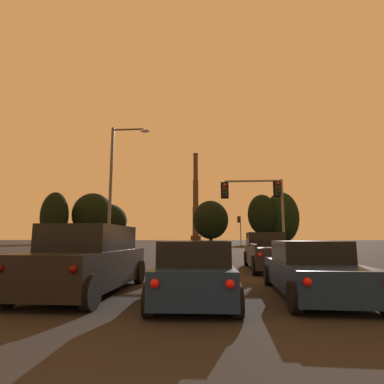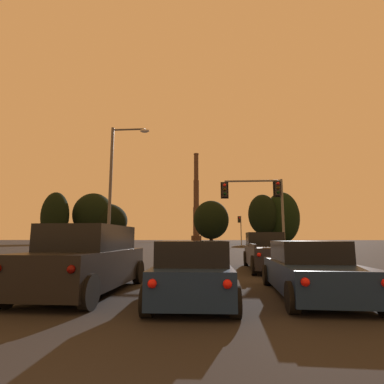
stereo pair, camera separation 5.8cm
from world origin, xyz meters
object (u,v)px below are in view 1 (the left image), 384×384
hatchback_center_lane_second (196,273)px  street_lamp (116,179)px  smokestack (196,206)px  traffic_light_overhead_right (262,198)px  sedan_right_lane_second (311,270)px  suv_left_lane_second (89,260)px  traffic_light_far_right (240,226)px  pickup_truck_right_lane_front (269,253)px

hatchback_center_lane_second → street_lamp: street_lamp is taller
smokestack → traffic_light_overhead_right: bearing=-84.7°
traffic_light_overhead_right → street_lamp: bearing=-164.4°
traffic_light_overhead_right → smokestack: smokestack is taller
sedan_right_lane_second → suv_left_lane_second: suv_left_lane_second is taller
traffic_light_overhead_right → smokestack: size_ratio=0.11×
street_lamp → smokestack: bearing=91.6°
suv_left_lane_second → traffic_light_far_right: size_ratio=0.85×
street_lamp → smokestack: size_ratio=0.17×
traffic_light_overhead_right → traffic_light_far_right: size_ratio=1.00×
pickup_truck_right_lane_front → hatchback_center_lane_second: bearing=-110.6°
traffic_light_overhead_right → pickup_truck_right_lane_front: bearing=-96.7°
pickup_truck_right_lane_front → smokestack: (-13.45, 158.96, 19.63)m
pickup_truck_right_lane_front → street_lamp: bearing=159.1°
hatchback_center_lane_second → sedan_right_lane_second: bearing=14.0°
traffic_light_far_right → smokestack: bearing=97.6°
traffic_light_far_right → suv_left_lane_second: bearing=-99.6°
street_lamp → smokestack: smokestack is taller
pickup_truck_right_lane_front → traffic_light_overhead_right: size_ratio=0.96×
traffic_light_far_right → hatchback_center_lane_second: bearing=-96.0°
pickup_truck_right_lane_front → smokestack: bearing=96.3°
pickup_truck_right_lane_front → smokestack: 160.73m
hatchback_center_lane_second → sedan_right_lane_second: (3.01, 0.85, 0.00)m
hatchback_center_lane_second → traffic_light_overhead_right: bearing=73.0°
hatchback_center_lane_second → traffic_light_overhead_right: 15.31m
pickup_truck_right_lane_front → traffic_light_overhead_right: bearing=84.7°
traffic_light_overhead_right → traffic_light_far_right: 35.91m
traffic_light_far_right → street_lamp: 40.30m
traffic_light_overhead_right → sedan_right_lane_second: bearing=-93.9°
hatchback_center_lane_second → smokestack: (-10.30, 166.76, 19.77)m
traffic_light_far_right → smokestack: 118.77m
suv_left_lane_second → sedan_right_lane_second: bearing=1.2°
hatchback_center_lane_second → traffic_light_overhead_right: traffic_light_overhead_right is taller
sedan_right_lane_second → traffic_light_far_right: bearing=89.2°
hatchback_center_lane_second → suv_left_lane_second: suv_left_lane_second is taller
suv_left_lane_second → smokestack: size_ratio=0.09×
pickup_truck_right_lane_front → street_lamp: street_lamp is taller
street_lamp → traffic_light_far_right: bearing=73.7°
traffic_light_far_right → street_lamp: street_lamp is taller
pickup_truck_right_lane_front → street_lamp: 10.90m
smokestack → traffic_light_far_right: bearing=-82.4°
sedan_right_lane_second → smokestack: bearing=96.5°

